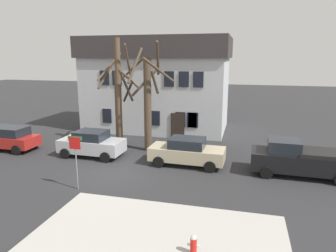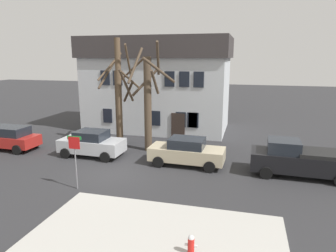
# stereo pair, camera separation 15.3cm
# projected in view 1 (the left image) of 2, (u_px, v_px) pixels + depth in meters

# --- Properties ---
(ground_plane) EXTENTS (120.00, 120.00, 0.00)m
(ground_plane) POSITION_uv_depth(u_px,v_px,m) (114.00, 174.00, 17.49)
(ground_plane) COLOR #2D2D30
(building_main) EXTENTS (12.80, 7.18, 8.16)m
(building_main) POSITION_uv_depth(u_px,v_px,m) (158.00, 83.00, 27.92)
(building_main) COLOR silver
(building_main) RESTS_ON ground_plane
(tree_bare_near) EXTENTS (2.55, 2.32, 6.40)m
(tree_bare_near) POSITION_uv_depth(u_px,v_px,m) (119.00, 105.00, 22.55)
(tree_bare_near) COLOR #4C3D2D
(tree_bare_near) RESTS_ON ground_plane
(tree_bare_mid) EXTENTS (3.32, 3.09, 7.80)m
(tree_bare_mid) POSITION_uv_depth(u_px,v_px,m) (119.00, 90.00, 22.15)
(tree_bare_mid) COLOR brown
(tree_bare_mid) RESTS_ON ground_plane
(tree_bare_far) EXTENTS (3.27, 3.27, 7.53)m
(tree_bare_far) POSITION_uv_depth(u_px,v_px,m) (148.00, 98.00, 21.13)
(tree_bare_far) COLOR #4C3D2D
(tree_bare_far) RESTS_ON ground_plane
(car_red_wagon) EXTENTS (4.24, 2.08, 1.68)m
(car_red_wagon) POSITION_uv_depth(u_px,v_px,m) (8.00, 138.00, 21.88)
(car_red_wagon) COLOR #AD231E
(car_red_wagon) RESTS_ON ground_plane
(car_silver_sedan) EXTENTS (4.28, 2.20, 1.74)m
(car_silver_sedan) POSITION_uv_depth(u_px,v_px,m) (92.00, 143.00, 20.47)
(car_silver_sedan) COLOR #B7BABF
(car_silver_sedan) RESTS_ON ground_plane
(car_beige_sedan) EXTENTS (4.60, 2.13, 1.70)m
(car_beige_sedan) POSITION_uv_depth(u_px,v_px,m) (187.00, 152.00, 18.78)
(car_beige_sedan) COLOR #C6B793
(car_beige_sedan) RESTS_ON ground_plane
(pickup_truck_black) EXTENTS (5.44, 2.31, 2.02)m
(pickup_truck_black) POSITION_uv_depth(u_px,v_px,m) (300.00, 159.00, 17.06)
(pickup_truck_black) COLOR black
(pickup_truck_black) RESTS_ON ground_plane
(fire_hydrant) EXTENTS (0.42, 0.22, 0.68)m
(fire_hydrant) POSITION_uv_depth(u_px,v_px,m) (194.00, 244.00, 10.18)
(fire_hydrant) COLOR red
(fire_hydrant) RESTS_ON sidewalk_slab
(street_sign_pole) EXTENTS (0.76, 0.07, 2.74)m
(street_sign_pole) POSITION_uv_depth(u_px,v_px,m) (76.00, 152.00, 15.09)
(street_sign_pole) COLOR slate
(street_sign_pole) RESTS_ON ground_plane
(bicycle_leaning) EXTENTS (1.66, 0.65, 1.03)m
(bicycle_leaning) POSITION_uv_depth(u_px,v_px,m) (84.00, 138.00, 23.80)
(bicycle_leaning) COLOR black
(bicycle_leaning) RESTS_ON ground_plane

